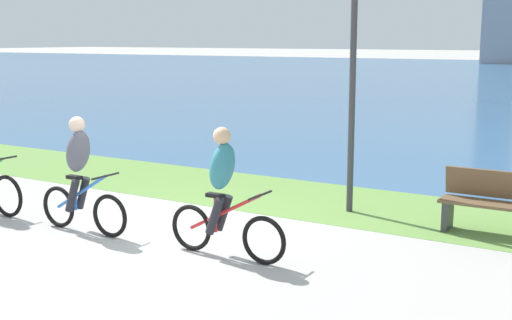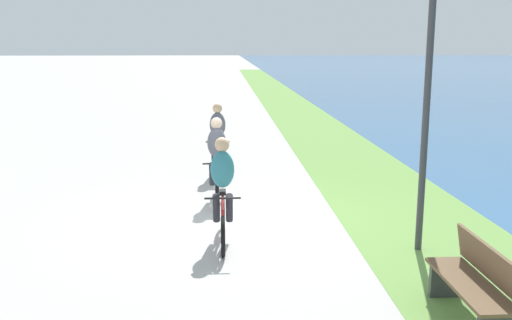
{
  "view_description": "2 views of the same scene",
  "coord_description": "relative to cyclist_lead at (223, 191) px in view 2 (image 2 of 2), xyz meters",
  "views": [
    {
      "loc": [
        5.79,
        -6.97,
        2.71
      ],
      "look_at": [
        1.26,
        0.56,
        1.13
      ],
      "focal_mm": 47.49,
      "sensor_mm": 36.0,
      "label": 1
    },
    {
      "loc": [
        9.58,
        -0.15,
        3.01
      ],
      "look_at": [
        0.94,
        0.35,
        1.24
      ],
      "focal_mm": 39.84,
      "sensor_mm": 36.0,
      "label": 2
    }
  ],
  "objects": [
    {
      "name": "cyclist_distant_rear",
      "position": [
        -4.48,
        -0.11,
        0.01
      ],
      "size": [
        1.71,
        0.52,
        1.7
      ],
      "color": "black",
      "rests_on": "ground"
    },
    {
      "name": "cyclist_lead",
      "position": [
        0.0,
        0.0,
        0.0
      ],
      "size": [
        1.69,
        0.52,
        1.65
      ],
      "color": "black",
      "rests_on": "ground"
    },
    {
      "name": "cyclist_trailing",
      "position": [
        -2.35,
        -0.11,
        0.0
      ],
      "size": [
        1.6,
        0.52,
        1.65
      ],
      "color": "black",
      "rests_on": "ground"
    },
    {
      "name": "bench_near_path",
      "position": [
        2.72,
        2.74,
        -0.38
      ],
      "size": [
        1.5,
        0.47,
        0.9
      ],
      "color": "brown",
      "rests_on": "ground"
    },
    {
      "name": "ground_plane",
      "position": [
        -1.23,
        0.17,
        -0.83
      ],
      "size": [
        300.0,
        300.0,
        0.0
      ],
      "primitive_type": "plane",
      "color": "#B2AFA8"
    },
    {
      "name": "grass_strip_bayside",
      "position": [
        -1.23,
        3.33,
        -0.82
      ],
      "size": [
        120.0,
        2.62,
        0.01
      ],
      "primitive_type": "cube",
      "color": "#6B9947",
      "rests_on": "ground"
    },
    {
      "name": "lamppost_tall",
      "position": [
        0.45,
        2.91,
        2.01
      ],
      "size": [
        0.28,
        0.28,
        4.4
      ],
      "color": "#38383D",
      "rests_on": "ground"
    }
  ]
}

